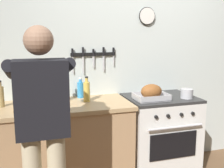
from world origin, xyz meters
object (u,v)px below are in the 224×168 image
saucepan (187,94)px  bottle_dish_soap (81,89)px  cutting_board (34,107)px  person_cook (42,122)px  bottle_cooking_oil (87,91)px  bottle_vinegar (1,96)px  bottle_olive_oil (31,90)px  bottle_wine_red (60,89)px  stove (160,135)px  roasting_pan (151,93)px

saucepan → bottle_dish_soap: size_ratio=0.61×
saucepan → cutting_board: 1.61m
person_cook → bottle_cooking_oil: size_ratio=6.32×
bottle_cooking_oil → bottle_vinegar: bearing=177.4°
bottle_dish_soap → bottle_vinegar: bearing=-169.2°
person_cook → bottle_vinegar: (-0.34, 0.76, 0.05)m
bottle_cooking_oil → cutting_board: bearing=-169.0°
bottle_olive_oil → bottle_wine_red: bearing=-25.2°
stove → bottle_olive_oil: (-1.38, 0.21, 0.57)m
bottle_cooking_oil → saucepan: bearing=-9.3°
person_cook → bottle_cooking_oil: person_cook is taller
roasting_pan → cutting_board: 1.21m
saucepan → bottle_wine_red: size_ratio=0.41×
person_cook → roasting_pan: (1.16, 0.59, 0.02)m
saucepan → bottle_cooking_oil: 1.09m
person_cook → bottle_wine_red: bearing=-9.2°
saucepan → bottle_vinegar: (-1.90, 0.21, 0.06)m
roasting_pan → person_cook: bearing=-153.2°
cutting_board → bottle_wine_red: bearing=28.5°
bottle_wine_red → bottle_dish_soap: bearing=32.1°
roasting_pan → bottle_cooking_oil: bearing=168.8°
saucepan → cutting_board: (-1.61, 0.07, -0.04)m
stove → cutting_board: 1.44m
bottle_olive_oil → person_cook: bearing=-86.5°
bottle_vinegar → stove: bearing=-2.6°
bottle_dish_soap → bottle_cooking_oil: bearing=-82.0°
cutting_board → bottle_cooking_oil: (0.54, 0.10, 0.10)m
bottle_wine_red → bottle_cooking_oil: 0.27m
person_cook → bottle_dish_soap: 1.02m
roasting_pan → bottle_cooking_oil: 0.68m
bottle_dish_soap → bottle_olive_oil: (-0.52, -0.02, 0.03)m
person_cook → bottle_cooking_oil: (0.49, 0.72, 0.06)m
stove → bottle_olive_oil: size_ratio=3.19×
roasting_pan → bottle_wine_red: 0.95m
bottle_wine_red → bottle_olive_oil: size_ratio=1.16×
roasting_pan → bottle_dish_soap: bottle_dish_soap is taller
stove → person_cook: (-1.32, -0.68, 0.50)m
bottle_olive_oil → stove: bearing=-8.8°
cutting_board → bottle_vinegar: 0.34m
cutting_board → bottle_olive_oil: 0.30m
cutting_board → person_cook: bearing=-85.8°
stove → bottle_dish_soap: bottle_dish_soap is taller
bottle_wine_red → bottle_dish_soap: bottle_wine_red is taller
bottle_vinegar → person_cook: bearing=-65.9°
saucepan → cutting_board: bearing=177.5°
roasting_pan → bottle_olive_oil: 1.25m
cutting_board → bottle_cooking_oil: bottle_cooking_oil is taller
stove → bottle_olive_oil: bearing=171.2°
bottle_dish_soap → roasting_pan: bearing=-24.9°
cutting_board → roasting_pan: bearing=-1.3°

